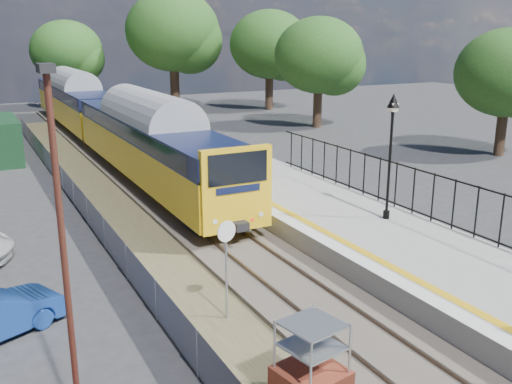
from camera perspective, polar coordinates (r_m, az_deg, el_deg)
ground at (r=14.73m, az=11.70°, el=-15.44°), size 120.00×120.00×0.00m
track_bed at (r=22.09m, az=-5.17°, el=-4.13°), size 5.90×80.00×0.29m
platform at (r=22.70m, az=7.44°, el=-2.70°), size 5.00×70.00×0.90m
platform_edge at (r=21.50m, az=2.94°, el=-2.36°), size 0.90×70.00×0.01m
victorian_lamp_north at (r=20.93m, az=13.43°, el=6.30°), size 0.44×0.44×4.60m
palisade_fence at (r=19.79m, az=22.82°, el=-2.37°), size 0.12×26.00×2.00m
wire_fence at (r=23.07m, az=-16.03°, el=-2.50°), size 0.06×52.00×1.20m
tree_line at (r=52.54m, az=-17.30°, el=13.88°), size 56.80×43.80×11.88m
train at (r=38.99m, az=-15.05°, el=7.40°), size 2.82×40.83×3.51m
brick_plinth at (r=12.10m, az=5.54°, el=-17.21°), size 1.47×1.47×2.02m
speed_sign at (r=15.06m, az=-2.98°, el=-6.15°), size 0.57×0.15×2.85m
carpark_lamp at (r=10.54m, az=-18.79°, el=-4.64°), size 0.25×0.50×7.05m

